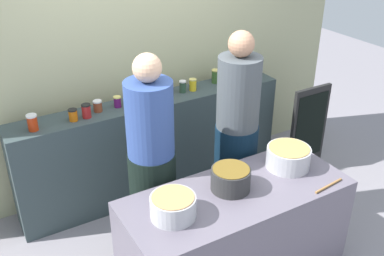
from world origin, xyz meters
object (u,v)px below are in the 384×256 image
(preserve_jar_9, at_px, (193,85))
(cooking_pot_right, at_px, (288,157))
(cooking_pot_center, at_px, (231,179))
(preserve_jar_13, at_px, (254,72))
(preserve_jar_4, at_px, (117,102))
(wooden_spoon, at_px, (329,186))
(preserve_jar_2, at_px, (86,111))
(cook_in_cap, at_px, (236,144))
(preserve_jar_3, at_px, (98,106))
(chalkboard_sign, at_px, (309,129))
(preserve_jar_8, at_px, (183,86))
(preserve_jar_5, at_px, (131,99))
(preserve_jar_0, at_px, (32,123))
(cooking_pot_left, at_px, (173,207))
(preserve_jar_1, at_px, (73,115))
(preserve_jar_11, at_px, (234,76))
(cook_with_tongs, at_px, (152,172))
(preserve_jar_10, at_px, (215,76))
(preserve_jar_12, at_px, (246,75))
(preserve_jar_6, at_px, (160,94))
(preserve_jar_7, at_px, (168,89))

(preserve_jar_9, relative_size, cooking_pot_right, 0.35)
(cooking_pot_center, bearing_deg, preserve_jar_13, 47.87)
(preserve_jar_4, xyz_separation_m, wooden_spoon, (0.95, -1.71, -0.22))
(preserve_jar_2, xyz_separation_m, cook_in_cap, (1.05, -0.77, -0.24))
(preserve_jar_3, bearing_deg, chalkboard_sign, -13.30)
(preserve_jar_8, height_order, chalkboard_sign, preserve_jar_8)
(preserve_jar_9, bearing_deg, preserve_jar_8, 175.10)
(preserve_jar_4, relative_size, cook_in_cap, 0.06)
(preserve_jar_5, distance_m, preserve_jar_8, 0.56)
(preserve_jar_0, height_order, cooking_pot_left, preserve_jar_0)
(preserve_jar_1, relative_size, preserve_jar_13, 0.74)
(preserve_jar_2, height_order, preserve_jar_3, preserve_jar_2)
(preserve_jar_11, bearing_deg, preserve_jar_2, -179.58)
(preserve_jar_0, xyz_separation_m, cooking_pot_center, (1.08, -1.29, -0.16))
(cook_with_tongs, xyz_separation_m, chalkboard_sign, (2.00, 0.34, -0.31))
(preserve_jar_9, height_order, preserve_jar_11, preserve_jar_11)
(preserve_jar_1, bearing_deg, preserve_jar_13, 0.13)
(preserve_jar_10, bearing_deg, preserve_jar_12, -25.41)
(cooking_pot_center, distance_m, cook_in_cap, 0.68)
(preserve_jar_2, height_order, preserve_jar_5, preserve_jar_5)
(preserve_jar_1, bearing_deg, wooden_spoon, -49.92)
(cook_with_tongs, distance_m, chalkboard_sign, 2.05)
(preserve_jar_9, bearing_deg, preserve_jar_5, -177.05)
(cooking_pot_center, xyz_separation_m, cooking_pot_right, (0.55, 0.02, 0.00))
(preserve_jar_2, height_order, preserve_jar_13, preserve_jar_13)
(preserve_jar_12, height_order, cooking_pot_center, preserve_jar_12)
(preserve_jar_12, relative_size, cook_with_tongs, 0.08)
(preserve_jar_1, height_order, preserve_jar_10, preserve_jar_10)
(preserve_jar_5, bearing_deg, cooking_pot_center, -81.64)
(cook_with_tongs, bearing_deg, preserve_jar_6, 58.75)
(preserve_jar_1, height_order, preserve_jar_8, preserve_jar_8)
(preserve_jar_12, bearing_deg, preserve_jar_6, 179.14)
(wooden_spoon, bearing_deg, chalkboard_sign, 50.68)
(preserve_jar_8, bearing_deg, preserve_jar_11, -5.50)
(preserve_jar_8, xyz_separation_m, cook_in_cap, (0.06, -0.84, -0.24))
(preserve_jar_1, distance_m, cooking_pot_left, 1.39)
(preserve_jar_2, relative_size, cooking_pot_right, 0.36)
(preserve_jar_6, xyz_separation_m, preserve_jar_12, (0.97, -0.01, 0.01))
(preserve_jar_3, height_order, cooking_pot_right, preserve_jar_3)
(preserve_jar_0, relative_size, preserve_jar_9, 1.18)
(preserve_jar_2, xyz_separation_m, preserve_jar_11, (1.55, 0.01, 0.01))
(preserve_jar_8, height_order, preserve_jar_12, preserve_jar_12)
(preserve_jar_4, height_order, preserve_jar_7, same)
(wooden_spoon, bearing_deg, preserve_jar_0, 136.46)
(preserve_jar_2, height_order, cooking_pot_left, preserve_jar_2)
(preserve_jar_11, distance_m, cooking_pot_center, 1.61)
(preserve_jar_0, height_order, preserve_jar_7, preserve_jar_0)
(preserve_jar_3, height_order, cook_with_tongs, cook_with_tongs)
(preserve_jar_9, bearing_deg, preserve_jar_13, -4.24)
(preserve_jar_1, xyz_separation_m, preserve_jar_5, (0.55, 0.02, 0.02))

